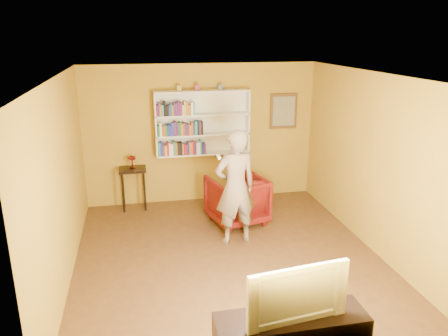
{
  "coord_description": "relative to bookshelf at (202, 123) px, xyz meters",
  "views": [
    {
      "loc": [
        -1.25,
        -5.74,
        3.25
      ],
      "look_at": [
        0.09,
        0.75,
        1.18
      ],
      "focal_mm": 35.0,
      "sensor_mm": 36.0,
      "label": 1
    }
  ],
  "objects": [
    {
      "name": "books_row_upper",
      "position": [
        -0.51,
        -0.1,
        0.29
      ],
      "size": [
        0.7,
        0.19,
        0.27
      ],
      "color": "#58236A",
      "rests_on": "bookshelf"
    },
    {
      "name": "game_remote",
      "position": [
        -0.11,
        -2.21,
        -0.06
      ],
      "size": [
        0.04,
        0.15,
        0.04
      ],
      "primitive_type": "cube",
      "color": "white",
      "rests_on": "person"
    },
    {
      "name": "ornament_centre",
      "position": [
        -0.09,
        -0.06,
        0.68
      ],
      "size": [
        0.08,
        0.08,
        0.12
      ],
      "primitive_type": "cube",
      "color": "maroon",
      "rests_on": "bookshelf"
    },
    {
      "name": "framed_painting",
      "position": [
        1.65,
        0.05,
        0.16
      ],
      "size": [
        0.55,
        0.05,
        0.7
      ],
      "color": "#513517",
      "rests_on": "room_shell"
    },
    {
      "name": "armchair",
      "position": [
        0.42,
        -1.15,
        -1.17
      ],
      "size": [
        1.1,
        1.12,
        0.85
      ],
      "primitive_type": "imported",
      "rotation": [
        0.0,
        0.0,
        3.38
      ],
      "color": "#4E0506",
      "rests_on": "ground"
    },
    {
      "name": "room_shell",
      "position": [
        0.0,
        -2.41,
        -0.58
      ],
      "size": [
        5.3,
        5.8,
        2.88
      ],
      "color": "#472D17",
      "rests_on": "ground"
    },
    {
      "name": "console_table",
      "position": [
        -1.36,
        -0.16,
        -0.92
      ],
      "size": [
        0.5,
        0.38,
        0.81
      ],
      "color": "black",
      "rests_on": "ground"
    },
    {
      "name": "ornament_right",
      "position": [
        0.34,
        -0.06,
        0.67
      ],
      "size": [
        0.08,
        0.08,
        0.11
      ],
      "primitive_type": "cube",
      "color": "#49597A",
      "rests_on": "bookshelf"
    },
    {
      "name": "bookshelf",
      "position": [
        0.0,
        0.0,
        0.0
      ],
      "size": [
        1.8,
        0.29,
        1.23
      ],
      "color": "white",
      "rests_on": "room_shell"
    },
    {
      "name": "ornament_left",
      "position": [
        -0.43,
        -0.06,
        0.67
      ],
      "size": [
        0.08,
        0.08,
        0.1
      ],
      "primitive_type": "cube",
      "color": "#A7932F",
      "rests_on": "bookshelf"
    },
    {
      "name": "ruby_lustre",
      "position": [
        -1.36,
        -0.16,
        -0.61
      ],
      "size": [
        0.15,
        0.15,
        0.24
      ],
      "color": "maroon",
      "rests_on": "console_table"
    },
    {
      "name": "books_row_lower",
      "position": [
        -0.41,
        -0.1,
        -0.46
      ],
      "size": [
        0.9,
        0.19,
        0.27
      ],
      "color": "teal",
      "rests_on": "bookshelf"
    },
    {
      "name": "person",
      "position": [
        0.22,
        -1.89,
        -0.67
      ],
      "size": [
        0.74,
        0.55,
        1.86
      ],
      "primitive_type": "imported",
      "rotation": [
        0.0,
        0.0,
        3.3
      ],
      "color": "#7B695A",
      "rests_on": "ground"
    },
    {
      "name": "books_row_middle",
      "position": [
        -0.44,
        -0.11,
        -0.08
      ],
      "size": [
        0.85,
        0.19,
        0.27
      ],
      "color": "#186C40",
      "rests_on": "bookshelf"
    },
    {
      "name": "television",
      "position": [
        0.16,
        -4.66,
        -0.74
      ],
      "size": [
        1.06,
        0.27,
        0.6
      ],
      "primitive_type": "imported",
      "rotation": [
        0.0,
        0.0,
        0.12
      ],
      "color": "black",
      "rests_on": "tv_cabinet"
    }
  ]
}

